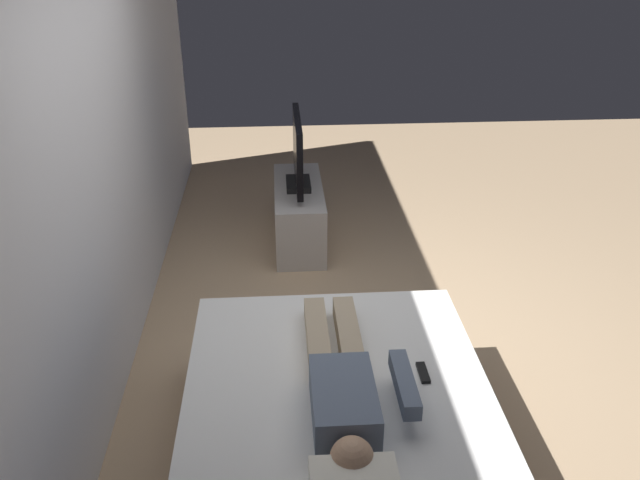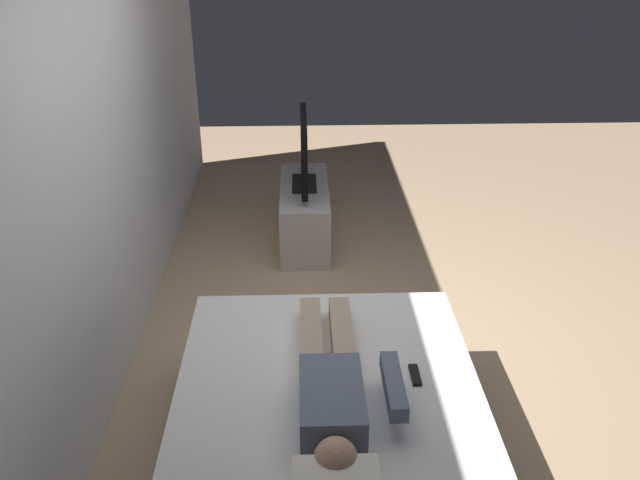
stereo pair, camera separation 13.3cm
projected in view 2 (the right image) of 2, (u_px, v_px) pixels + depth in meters
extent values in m
plane|color=tan|center=(369.00, 358.00, 4.18)|extent=(10.00, 10.00, 0.00)
cube|color=silver|center=(107.00, 130.00, 3.85)|extent=(6.40, 0.10, 2.80)
cube|color=brown|center=(329.00, 466.00, 3.18)|extent=(1.98, 1.54, 0.30)
cube|color=white|center=(330.00, 423.00, 3.05)|extent=(1.90, 1.46, 0.24)
cube|color=slate|center=(332.00, 403.00, 2.87)|extent=(0.48, 0.28, 0.18)
sphere|color=tan|center=(336.00, 459.00, 2.58)|extent=(0.18, 0.18, 0.18)
cube|color=tan|center=(342.00, 337.00, 3.37)|extent=(0.60, 0.11, 0.11)
cube|color=tan|center=(311.00, 338.00, 3.36)|extent=(0.60, 0.11, 0.11)
cube|color=slate|center=(394.00, 385.00, 2.91)|extent=(0.40, 0.08, 0.08)
cube|color=black|center=(415.00, 375.00, 3.17)|extent=(0.15, 0.04, 0.02)
cube|color=#B7B2AD|center=(305.00, 214.00, 5.55)|extent=(1.10, 0.40, 0.50)
cube|color=black|center=(304.00, 184.00, 5.42)|extent=(0.32, 0.20, 0.05)
cube|color=black|center=(304.00, 150.00, 5.29)|extent=(0.88, 0.05, 0.54)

